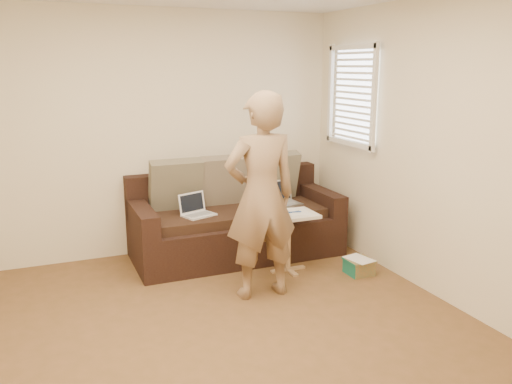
# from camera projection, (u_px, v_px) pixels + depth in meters

# --- Properties ---
(floor) EXTENTS (4.50, 4.50, 0.00)m
(floor) POSITION_uv_depth(u_px,v_px,m) (229.00, 344.00, 3.96)
(floor) COLOR brown
(floor) RESTS_ON ground
(wall_back) EXTENTS (4.00, 0.00, 4.00)m
(wall_back) POSITION_uv_depth(u_px,v_px,m) (156.00, 134.00, 5.68)
(wall_back) COLOR beige
(wall_back) RESTS_ON ground
(wall_front) EXTENTS (4.00, 0.00, 4.00)m
(wall_front) POSITION_uv_depth(u_px,v_px,m) (472.00, 303.00, 1.64)
(wall_front) COLOR beige
(wall_front) RESTS_ON ground
(wall_right) EXTENTS (0.00, 4.50, 4.50)m
(wall_right) POSITION_uv_depth(u_px,v_px,m) (455.00, 154.00, 4.41)
(wall_right) COLOR beige
(wall_right) RESTS_ON ground
(window_blinds) EXTENTS (0.12, 0.88, 1.08)m
(window_blinds) POSITION_uv_depth(u_px,v_px,m) (353.00, 96.00, 5.64)
(window_blinds) COLOR white
(window_blinds) RESTS_ON wall_right
(sofa) EXTENTS (2.20, 0.95, 0.85)m
(sofa) POSITION_uv_depth(u_px,v_px,m) (236.00, 217.00, 5.73)
(sofa) COLOR black
(sofa) RESTS_ON ground
(pillow_left) EXTENTS (0.55, 0.29, 0.57)m
(pillow_left) POSITION_uv_depth(u_px,v_px,m) (176.00, 185.00, 5.60)
(pillow_left) COLOR #64594A
(pillow_left) RESTS_ON sofa
(pillow_mid) EXTENTS (0.55, 0.27, 0.57)m
(pillow_mid) POSITION_uv_depth(u_px,v_px,m) (225.00, 181.00, 5.82)
(pillow_mid) COLOR brown
(pillow_mid) RESTS_ON sofa
(pillow_right) EXTENTS (0.55, 0.28, 0.57)m
(pillow_right) POSITION_uv_depth(u_px,v_px,m) (274.00, 176.00, 6.06)
(pillow_right) COLOR #64594A
(pillow_right) RESTS_ON sofa
(laptop_silver) EXTENTS (0.39, 0.30, 0.24)m
(laptop_silver) POSITION_uv_depth(u_px,v_px,m) (284.00, 205.00, 5.87)
(laptop_silver) COLOR #B7BABC
(laptop_silver) RESTS_ON sofa
(laptop_white) EXTENTS (0.37, 0.32, 0.23)m
(laptop_white) POSITION_uv_depth(u_px,v_px,m) (199.00, 216.00, 5.43)
(laptop_white) COLOR white
(laptop_white) RESTS_ON sofa
(person) EXTENTS (0.66, 0.45, 1.82)m
(person) POSITION_uv_depth(u_px,v_px,m) (261.00, 196.00, 4.61)
(person) COLOR olive
(person) RESTS_ON ground
(side_table) EXTENTS (0.54, 0.38, 0.59)m
(side_table) POSITION_uv_depth(u_px,v_px,m) (288.00, 242.00, 5.31)
(side_table) COLOR silver
(side_table) RESTS_ON ground
(drinking_glass) EXTENTS (0.07, 0.07, 0.12)m
(drinking_glass) POSITION_uv_depth(u_px,v_px,m) (270.00, 209.00, 5.20)
(drinking_glass) COLOR silver
(drinking_glass) RESTS_ON side_table
(scissors) EXTENTS (0.19, 0.12, 0.02)m
(scissors) POSITION_uv_depth(u_px,v_px,m) (292.00, 212.00, 5.26)
(scissors) COLOR silver
(scissors) RESTS_ON side_table
(paper_on_table) EXTENTS (0.25, 0.33, 0.00)m
(paper_on_table) POSITION_uv_depth(u_px,v_px,m) (297.00, 211.00, 5.31)
(paper_on_table) COLOR white
(paper_on_table) RESTS_ON side_table
(striped_box) EXTENTS (0.25, 0.25, 0.16)m
(striped_box) POSITION_uv_depth(u_px,v_px,m) (359.00, 266.00, 5.27)
(striped_box) COLOR #CB591E
(striped_box) RESTS_ON ground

